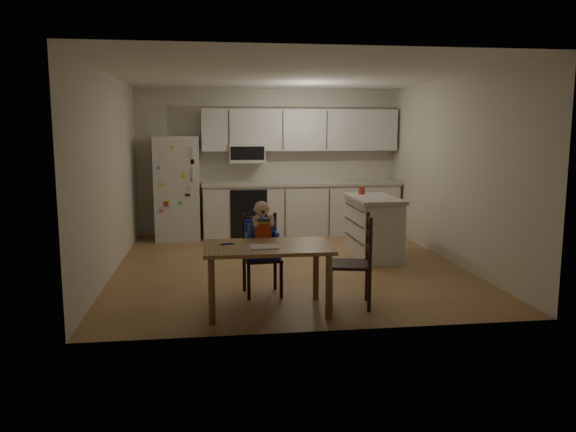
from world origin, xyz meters
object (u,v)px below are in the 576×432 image
Objects in this scene: kitchen_island at (373,227)px; refrigerator at (178,188)px; dining_table at (267,254)px; chair_booster at (261,238)px; chair_side at (359,255)px; red_cup at (362,190)px.

refrigerator is at bearing 147.33° from kitchen_island.
refrigerator is 4.16m from dining_table.
chair_booster is (1.08, -3.39, -0.22)m from refrigerator.
refrigerator is 1.79× the size of chair_side.
chair_booster is at bearing -137.57° from kitchen_island.
kitchen_island is at bearing -32.67° from refrigerator.
chair_booster is (-1.73, -1.58, 0.19)m from kitchen_island.
dining_table is 1.31× the size of chair_side.
chair_side is (2.03, -3.97, -0.31)m from refrigerator.
chair_side reaches higher than kitchen_island.
chair_booster reaches higher than chair_side.
dining_table is 1.20× the size of chair_booster.
chair_side is at bearing -109.97° from kitchen_island.
chair_side is at bearing -62.95° from refrigerator.
refrigerator is at bearing -140.85° from chair_side.
chair_booster is at bearing -72.29° from refrigerator.
red_cup is 2.58m from chair_booster.
kitchen_island is 2.80m from dining_table.
refrigerator is at bearing 103.40° from chair_booster.
kitchen_island is at bearing 51.79° from dining_table.
chair_booster is at bearing 90.30° from dining_table.
kitchen_island is at bearing -78.22° from red_cup.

